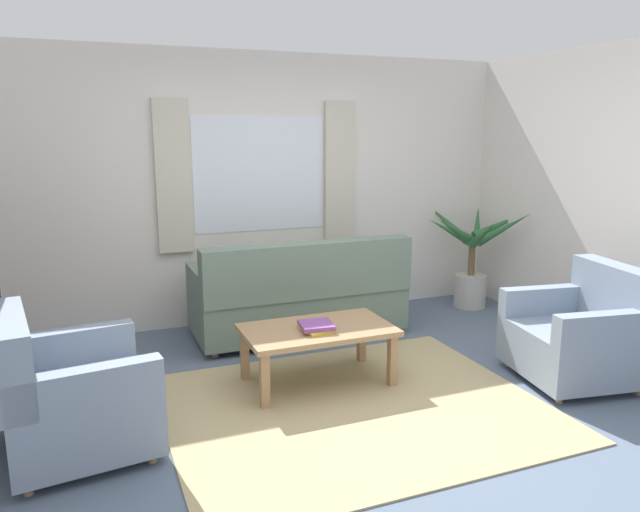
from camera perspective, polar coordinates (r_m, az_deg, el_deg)
The scene contains 10 objects.
ground_plane at distance 4.25m, azimuth 3.30°, elevation -14.20°, with size 6.24×6.24×0.00m, color slate.
wall_back at distance 5.97m, azimuth -5.87°, elevation 6.33°, with size 5.32×0.12×2.60m, color silver.
window_with_curtains at distance 5.88m, azimuth -5.67°, elevation 7.72°, with size 1.98×0.07×1.40m.
area_rug at distance 4.25m, azimuth 3.30°, elevation -14.13°, with size 2.52×2.09×0.01m, color tan.
couch at distance 5.51m, azimuth -1.89°, elevation -3.95°, with size 1.90×0.82×0.92m.
armchair_left at distance 3.86m, azimuth -22.85°, elevation -12.16°, with size 0.92×0.94×0.88m.
armchair_right at distance 4.98m, azimuth 23.52°, elevation -6.86°, with size 0.95×0.96×0.88m.
coffee_table at distance 4.48m, azimuth -0.24°, elevation -7.48°, with size 1.10×0.64×0.44m.
book_stack_on_table at distance 4.39m, azimuth -0.38°, elevation -6.72°, with size 0.26×0.28×0.05m.
potted_plant at distance 6.60m, azimuth 14.21°, elevation -0.27°, with size 1.22×1.10×1.11m.
Camera 1 is at (-1.65, -3.45, 1.86)m, focal length 33.72 mm.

